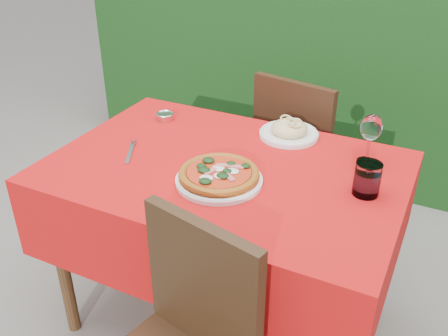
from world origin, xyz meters
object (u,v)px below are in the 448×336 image
at_px(water_glass, 367,180).
at_px(fork, 130,154).
at_px(pasta_plate, 289,131).
at_px(wine_glass, 371,130).
at_px(chair_far, 300,151).
at_px(pizza_plate, 219,176).
at_px(steel_ramekin, 165,117).

distance_m(water_glass, fork, 0.86).
relative_size(pasta_plate, water_glass, 2.11).
relative_size(water_glass, wine_glass, 0.60).
height_order(chair_far, wine_glass, wine_glass).
bearing_deg(fork, pasta_plate, 13.71).
xyz_separation_m(pizza_plate, pasta_plate, (0.09, 0.45, -0.00)).
bearing_deg(wine_glass, pizza_plate, -138.68).
bearing_deg(pasta_plate, water_glass, -38.60).
distance_m(pizza_plate, steel_ramekin, 0.58).
xyz_separation_m(fork, steel_ramekin, (-0.06, 0.34, 0.01)).
bearing_deg(fork, chair_far, 33.50).
xyz_separation_m(pasta_plate, wine_glass, (0.33, -0.08, 0.11)).
bearing_deg(pasta_plate, fork, -139.06).
bearing_deg(fork, pizza_plate, -31.58).
distance_m(chair_far, pasta_plate, 0.44).
bearing_deg(water_glass, pizza_plate, -162.10).
bearing_deg(chair_far, pizza_plate, 98.96).
distance_m(pizza_plate, wine_glass, 0.56).
height_order(pasta_plate, steel_ramekin, pasta_plate).
height_order(water_glass, fork, water_glass).
distance_m(wine_glass, fork, 0.88).
relative_size(pasta_plate, steel_ramekin, 3.38).
bearing_deg(pizza_plate, wine_glass, 41.32).
xyz_separation_m(pizza_plate, water_glass, (0.46, 0.15, 0.03)).
relative_size(chair_far, steel_ramekin, 12.64).
height_order(chair_far, pizza_plate, chair_far).
xyz_separation_m(pizza_plate, fork, (-0.39, 0.03, -0.02)).
bearing_deg(chair_far, steel_ramekin, 53.09).
bearing_deg(fork, steel_ramekin, 72.11).
bearing_deg(steel_ramekin, pizza_plate, -39.33).
bearing_deg(pizza_plate, pasta_plate, 78.74).
bearing_deg(chair_far, wine_glass, 143.22).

